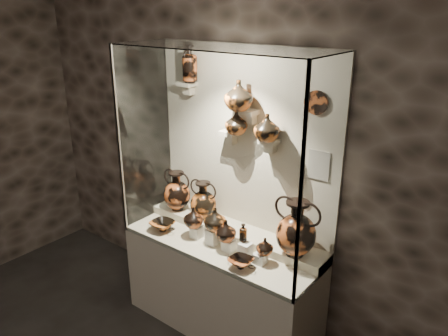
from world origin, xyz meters
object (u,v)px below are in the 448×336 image
(lekythos_tall, at_px, (190,62))
(ovoid_vase_b, at_px, (239,95))
(amphora_right, at_px, (296,228))
(lekythos_small, at_px, (243,232))
(ovoid_vase_a, at_px, (236,122))
(kylix_left, at_px, (163,225))
(amphora_left, at_px, (177,191))
(amphora_mid, at_px, (203,200))
(jug_e, at_px, (265,246))
(jug_c, at_px, (226,230))
(jug_a, at_px, (194,217))
(jug_b, at_px, (215,219))
(ovoid_vase_c, at_px, (267,127))
(kylix_right, at_px, (241,262))

(lekythos_tall, relative_size, ovoid_vase_b, 1.45)
(amphora_right, height_order, lekythos_small, amphora_right)
(lekythos_tall, distance_m, ovoid_vase_a, 0.65)
(kylix_left, distance_m, ovoid_vase_b, 1.32)
(lekythos_tall, bearing_deg, amphora_left, -158.63)
(amphora_mid, xyz_separation_m, jug_e, (0.76, -0.19, -0.10))
(ovoid_vase_b, bearing_deg, lekythos_tall, 161.86)
(amphora_left, distance_m, jug_c, 0.75)
(lekythos_small, relative_size, ovoid_vase_b, 0.72)
(jug_a, xyz_separation_m, jug_c, (0.34, 0.00, -0.01))
(amphora_right, bearing_deg, amphora_left, 176.94)
(jug_a, height_order, ovoid_vase_a, ovoid_vase_a)
(kylix_left, height_order, ovoid_vase_a, ovoid_vase_a)
(amphora_left, bearing_deg, jug_e, -15.15)
(jug_a, relative_size, jug_b, 0.92)
(jug_b, bearing_deg, lekythos_tall, 167.90)
(amphora_left, relative_size, amphora_mid, 1.08)
(jug_b, bearing_deg, jug_e, 17.01)
(amphora_mid, xyz_separation_m, ovoid_vase_c, (0.60, 0.04, 0.75))
(jug_b, bearing_deg, kylix_left, -150.56)
(amphora_mid, relative_size, jug_b, 1.82)
(jug_c, height_order, ovoid_vase_a, ovoid_vase_a)
(amphora_mid, distance_m, jug_c, 0.47)
(jug_c, bearing_deg, kylix_left, -167.22)
(amphora_right, bearing_deg, lekythos_small, -160.12)
(kylix_right, distance_m, lekythos_tall, 1.65)
(ovoid_vase_a, bearing_deg, amphora_left, -177.76)
(amphora_right, height_order, jug_c, amphora_right)
(jug_a, xyz_separation_m, jug_b, (0.21, 0.03, 0.04))
(jug_b, xyz_separation_m, jug_e, (0.48, 0.00, -0.08))
(amphora_mid, xyz_separation_m, kylix_right, (0.65, -0.34, -0.20))
(kylix_left, distance_m, ovoid_vase_a, 1.12)
(ovoid_vase_a, distance_m, ovoid_vase_c, 0.29)
(amphora_mid, bearing_deg, jug_e, 5.47)
(jug_a, bearing_deg, amphora_left, 167.36)
(amphora_mid, bearing_deg, ovoid_vase_a, 28.03)
(jug_a, xyz_separation_m, lekythos_small, (0.49, 0.03, 0.02))
(lekythos_small, xyz_separation_m, lekythos_tall, (-0.74, 0.26, 1.20))
(amphora_mid, xyz_separation_m, jug_b, (0.28, -0.19, -0.02))
(lekythos_small, bearing_deg, jug_c, -145.03)
(lekythos_tall, height_order, ovoid_vase_a, lekythos_tall)
(amphora_mid, bearing_deg, jug_a, -51.45)
(jug_a, relative_size, lekythos_tall, 0.52)
(jug_c, bearing_deg, jug_a, -174.45)
(jug_b, bearing_deg, amphora_right, 29.77)
(kylix_left, height_order, kylix_right, kylix_left)
(amphora_left, height_order, kylix_left, amphora_left)
(lekythos_small, bearing_deg, amphora_left, -168.16)
(ovoid_vase_c, bearing_deg, ovoid_vase_b, -173.41)
(kylix_right, bearing_deg, jug_e, 41.80)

